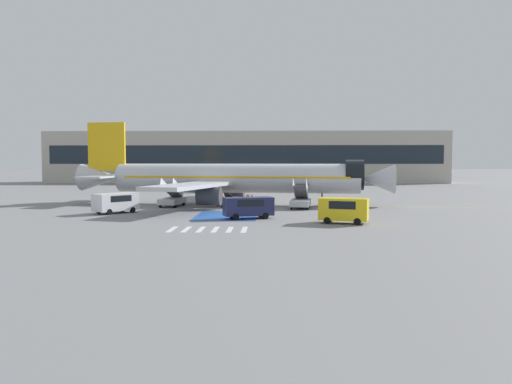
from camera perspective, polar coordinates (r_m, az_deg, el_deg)
ground_plane at (r=66.21m, az=-2.56°, el=-1.35°), size 600.00×600.00×0.00m
apron_leadline_yellow at (r=65.46m, az=-2.30°, el=-1.40°), size 75.34×10.25×0.01m
apron_stand_patch_blue at (r=51.81m, az=-3.37°, el=-2.71°), size 6.31×9.75×0.01m
apron_walkway_bar_0 at (r=41.97m, az=-9.58°, el=-4.23°), size 0.44×3.60×0.01m
apron_walkway_bar_1 at (r=41.75m, az=-7.96°, el=-4.25°), size 0.44×3.60×0.01m
apron_walkway_bar_2 at (r=41.56m, az=-6.33°, el=-4.27°), size 0.44×3.60×0.01m
apron_walkway_bar_3 at (r=41.41m, az=-4.68°, el=-4.29°), size 0.44×3.60×0.01m
apron_walkway_bar_4 at (r=41.30m, az=-3.02°, el=-4.31°), size 0.44×3.60×0.01m
apron_walkway_bar_5 at (r=41.21m, az=-1.35°, el=-4.32°), size 0.44×3.60×0.01m
airliner at (r=65.40m, az=-2.90°, el=1.57°), size 41.94×34.57×10.90m
boarding_stairs_forward at (r=59.77m, az=5.12°, el=-0.98°), size 2.82×5.44×3.68m
boarding_stairs_aft at (r=63.00m, az=-9.54°, el=-0.78°), size 2.82×5.44×3.63m
fuel_tanker at (r=90.84m, az=-4.40°, el=1.12°), size 9.15×3.29×3.60m
service_van_0 at (r=56.08m, az=-15.74°, el=-1.04°), size 4.59×4.99×2.16m
service_van_1 at (r=45.83m, az=9.99°, el=-1.86°), size 4.71×3.14×2.30m
service_van_2 at (r=49.04m, az=-0.89°, el=-1.59°), size 5.16×3.26×2.09m
ground_crew_0 at (r=60.70m, az=-3.90°, el=-0.83°), size 0.42×0.49×1.77m
ground_crew_1 at (r=58.62m, az=-0.43°, el=-1.00°), size 0.49×0.42×1.73m
ground_crew_2 at (r=60.67m, az=-0.96°, el=-0.87°), size 0.43×0.24×1.70m
traffic_cone_0 at (r=60.21m, az=-1.87°, el=-1.62°), size 0.41×0.41×0.45m
terminal_building at (r=132.84m, az=-1.21°, el=3.98°), size 104.43×12.10×13.35m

